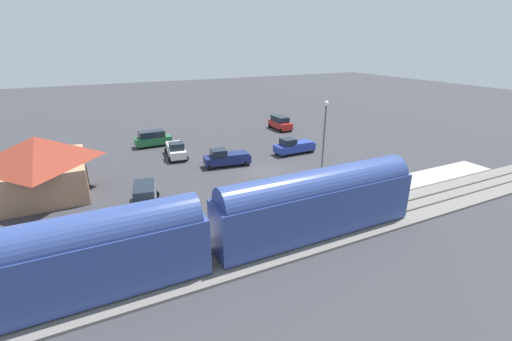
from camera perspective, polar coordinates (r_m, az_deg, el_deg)
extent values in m
plane|color=#38383D|center=(39.87, 1.43, -0.08)|extent=(200.00, 200.00, 0.00)
cube|color=slate|center=(29.32, 14.43, -8.53)|extent=(4.80, 70.00, 0.18)
cube|color=#59544C|center=(28.78, 15.38, -8.86)|extent=(0.10, 70.00, 0.12)
cube|color=#59544C|center=(29.72, 13.56, -7.71)|extent=(0.10, 70.00, 0.12)
cube|color=#B7B2A8|center=(32.03, 9.84, -5.45)|extent=(3.20, 46.00, 0.30)
cube|color=#33478C|center=(26.66, 9.88, -6.21)|extent=(2.90, 16.10, 3.70)
cube|color=gold|center=(27.85, 8.09, -5.58)|extent=(0.04, 14.82, 0.36)
cylinder|color=#33478C|center=(25.93, 10.12, -2.75)|extent=(2.75, 15.46, 2.76)
cube|color=#33478C|center=(22.49, -29.05, -14.18)|extent=(2.90, 16.10, 3.70)
cube|color=gold|center=(23.89, -28.86, -12.90)|extent=(0.04, 14.82, 0.36)
cylinder|color=#33478C|center=(21.63, -29.85, -10.31)|extent=(2.75, 15.46, 2.76)
cube|color=tan|center=(39.24, -31.47, -0.97)|extent=(9.32, 7.60, 3.32)
pyramid|color=maroon|center=(38.44, -32.25, 3.00)|extent=(10.12, 8.40, 2.39)
cube|color=#4C3323|center=(39.19, -25.81, -0.94)|extent=(1.10, 0.08, 2.10)
cylinder|color=brown|center=(35.71, 18.45, -2.44)|extent=(0.22, 0.22, 0.85)
cylinder|color=#CC3F33|center=(35.45, 18.59, -1.34)|extent=(0.36, 0.36, 0.62)
sphere|color=tan|center=(35.30, 18.66, -0.70)|extent=(0.24, 0.24, 0.24)
cylinder|color=brown|center=(36.37, 19.56, -2.16)|extent=(0.22, 0.22, 0.85)
cylinder|color=green|center=(36.11, 19.70, -1.08)|extent=(0.36, 0.36, 0.62)
sphere|color=tan|center=(35.97, 19.78, -0.44)|extent=(0.24, 0.24, 0.24)
cube|color=navy|center=(41.39, -4.72, 1.88)|extent=(2.63, 5.61, 0.92)
cube|color=#19232D|center=(40.89, -6.15, 2.89)|extent=(1.93, 1.93, 0.84)
cylinder|color=black|center=(40.30, -7.35, 0.56)|extent=(0.22, 0.76, 0.76)
cylinder|color=black|center=(41.90, -7.85, 1.32)|extent=(0.22, 0.76, 0.76)
cylinder|color=black|center=(41.31, -1.52, 1.23)|extent=(0.22, 0.76, 0.76)
cylinder|color=black|center=(42.87, -2.22, 1.94)|extent=(0.22, 0.76, 0.76)
cube|color=navy|center=(41.45, -3.48, 2.75)|extent=(2.22, 3.18, 0.20)
cube|color=white|center=(45.67, -12.97, 3.20)|extent=(5.59, 2.56, 0.92)
cube|color=#19232D|center=(44.44, -12.88, 3.92)|extent=(1.91, 1.91, 0.84)
cylinder|color=black|center=(43.87, -11.44, 1.98)|extent=(0.22, 0.76, 0.76)
cylinder|color=black|center=(43.68, -13.66, 1.72)|extent=(0.22, 0.76, 0.76)
cylinder|color=black|center=(47.94, -12.26, 3.50)|extent=(0.22, 0.76, 0.76)
cylinder|color=black|center=(47.77, -14.30, 3.27)|extent=(0.22, 0.76, 0.76)
cube|color=white|center=(46.41, -13.18, 4.18)|extent=(3.16, 2.18, 0.20)
cube|color=red|center=(58.87, 3.98, 7.51)|extent=(4.90, 1.96, 1.00)
cube|color=#19232D|center=(58.79, 3.93, 8.43)|extent=(3.43, 1.73, 0.88)
cylinder|color=black|center=(57.84, 5.66, 6.71)|extent=(0.22, 0.68, 0.68)
cylinder|color=black|center=(56.97, 4.18, 6.55)|extent=(0.22, 0.68, 0.68)
cylinder|color=black|center=(61.00, 3.77, 7.49)|extent=(0.22, 0.68, 0.68)
cylinder|color=black|center=(60.17, 2.34, 7.34)|extent=(0.22, 0.68, 0.68)
cube|color=#283D9E|center=(46.13, 6.31, 3.78)|extent=(2.04, 5.43, 0.92)
cube|color=#19232D|center=(45.35, 5.27, 4.68)|extent=(1.75, 1.75, 0.84)
cylinder|color=black|center=(44.46, 4.58, 2.58)|extent=(0.22, 0.76, 0.76)
cylinder|color=black|center=(45.86, 3.45, 3.17)|extent=(0.22, 0.76, 0.76)
cylinder|color=black|center=(46.78, 9.08, 3.29)|extent=(0.22, 0.76, 0.76)
cylinder|color=black|center=(48.11, 7.88, 3.84)|extent=(0.22, 0.76, 0.76)
cube|color=#283D9E|center=(46.49, 7.32, 4.59)|extent=(1.91, 3.00, 0.20)
cube|color=#236638|center=(51.16, -16.45, 4.73)|extent=(2.08, 4.95, 1.00)
cube|color=#19232D|center=(50.90, -16.72, 5.72)|extent=(1.81, 3.47, 0.88)
cylinder|color=black|center=(52.48, -14.57, 4.72)|extent=(0.22, 0.68, 0.68)
cylinder|color=black|center=(50.87, -14.10, 4.27)|extent=(0.22, 0.68, 0.68)
cylinder|color=black|center=(51.80, -18.65, 4.10)|extent=(0.22, 0.68, 0.68)
cylinder|color=black|center=(50.16, -18.30, 3.62)|extent=(0.22, 0.68, 0.68)
cube|color=#47494F|center=(32.47, -17.65, -4.45)|extent=(5.18, 2.84, 1.00)
cube|color=#19232D|center=(31.96, -17.84, -3.02)|extent=(3.69, 2.33, 0.88)
cylinder|color=black|center=(34.46, -18.94, -4.04)|extent=(0.22, 0.68, 0.68)
cylinder|color=black|center=(34.37, -16.09, -3.78)|extent=(0.22, 0.68, 0.68)
cylinder|color=black|center=(31.02, -19.20, -6.86)|extent=(0.22, 0.68, 0.68)
cylinder|color=black|center=(30.92, -16.02, -6.58)|extent=(0.22, 0.68, 0.68)
cylinder|color=#515156|center=(34.06, 10.92, 3.43)|extent=(0.16, 0.16, 8.44)
sphere|color=#EAE5C6|center=(33.07, 11.43, 10.74)|extent=(0.44, 0.44, 0.44)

